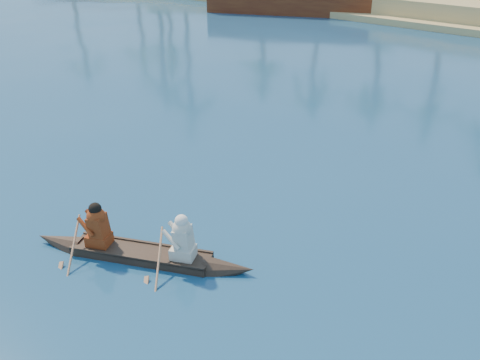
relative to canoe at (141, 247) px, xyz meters
The scene contains 3 objects.
ground 2.39m from the canoe, 127.87° to the left, with size 160.00×160.00×0.00m, color #0C294D.
canoe is the anchor object (origin of this frame).
barge_mid 27.85m from the canoe, 117.99° to the left, with size 11.53×7.91×1.83m.
Camera 1 is at (8.15, -7.11, 5.82)m, focal length 40.00 mm.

